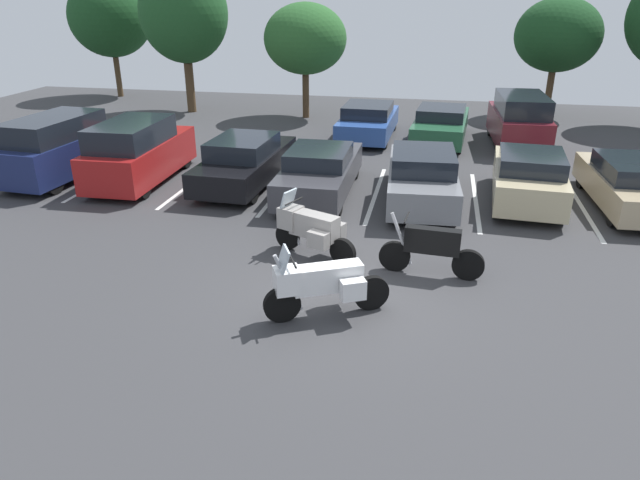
% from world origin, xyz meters
% --- Properties ---
extents(ground, '(44.00, 44.00, 0.10)m').
position_xyz_m(ground, '(0.00, 0.00, -0.05)').
color(ground, '#38383A').
extents(motorcycle_touring, '(2.16, 1.27, 1.43)m').
position_xyz_m(motorcycle_touring, '(-0.26, -0.97, 0.67)').
color(motorcycle_touring, black).
rests_on(motorcycle_touring, ground).
extents(motorcycle_second, '(2.16, 0.62, 1.30)m').
position_xyz_m(motorcycle_second, '(1.59, 1.08, 0.60)').
color(motorcycle_second, black).
rests_on(motorcycle_second, ground).
extents(motorcycle_third, '(1.98, 1.19, 1.43)m').
position_xyz_m(motorcycle_third, '(-1.02, 1.51, 0.67)').
color(motorcycle_third, black).
rests_on(motorcycle_third, ground).
extents(parking_stripes, '(19.90, 5.03, 0.01)m').
position_xyz_m(parking_stripes, '(-1.49, 6.01, 0.00)').
color(parking_stripes, silver).
rests_on(parking_stripes, ground).
extents(car_navy, '(2.06, 4.72, 1.95)m').
position_xyz_m(car_navy, '(-9.86, 5.68, 0.97)').
color(car_navy, navy).
rests_on(car_navy, ground).
extents(car_red, '(1.87, 4.59, 1.91)m').
position_xyz_m(car_red, '(-7.29, 5.72, 0.93)').
color(car_red, maroon).
rests_on(car_red, ground).
extents(car_black, '(1.97, 4.95, 1.44)m').
position_xyz_m(car_black, '(-4.07, 6.20, 0.70)').
color(car_black, black).
rests_on(car_black, ground).
extents(car_charcoal, '(1.84, 4.85, 1.38)m').
position_xyz_m(car_charcoal, '(-1.67, 5.71, 0.67)').
color(car_charcoal, '#38383D').
rests_on(car_charcoal, ground).
extents(car_grey, '(2.09, 4.87, 1.50)m').
position_xyz_m(car_grey, '(1.22, 5.61, 0.73)').
color(car_grey, slate).
rests_on(car_grey, ground).
extents(car_champagne, '(2.09, 4.33, 1.48)m').
position_xyz_m(car_champagne, '(4.08, 6.08, 0.73)').
color(car_champagne, '#C1B289').
rests_on(car_champagne, ground).
extents(car_tan, '(2.10, 4.62, 1.35)m').
position_xyz_m(car_tan, '(6.79, 6.25, 0.67)').
color(car_tan, tan).
rests_on(car_tan, ground).
extents(car_far_blue, '(2.04, 4.60, 1.37)m').
position_xyz_m(car_far_blue, '(-1.16, 12.77, 0.67)').
color(car_far_blue, '#2D519E').
rests_on(car_far_blue, ground).
extents(car_far_green, '(2.23, 4.98, 1.34)m').
position_xyz_m(car_far_green, '(1.67, 12.81, 0.66)').
color(car_far_green, '#235638').
rests_on(car_far_green, ground).
extents(car_far_maroon, '(1.95, 4.56, 1.95)m').
position_xyz_m(car_far_maroon, '(4.50, 12.56, 0.97)').
color(car_far_maroon, maroon).
rests_on(car_far_maroon, ground).
extents(tree_left, '(4.25, 4.25, 6.12)m').
position_xyz_m(tree_left, '(-15.74, 19.67, 4.09)').
color(tree_left, '#4C3823').
rests_on(tree_left, ground).
extents(tree_center_left, '(3.64, 3.64, 4.97)m').
position_xyz_m(tree_center_left, '(-4.45, 16.18, 3.44)').
color(tree_center_left, '#4C3823').
rests_on(tree_center_left, ground).
extents(tree_right, '(3.73, 3.73, 5.18)m').
position_xyz_m(tree_right, '(6.45, 18.60, 3.58)').
color(tree_right, '#4C3823').
rests_on(tree_right, ground).
extents(tree_rear, '(4.00, 4.00, 6.66)m').
position_xyz_m(tree_rear, '(-10.15, 16.39, 4.44)').
color(tree_rear, '#4C3823').
rests_on(tree_rear, ground).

